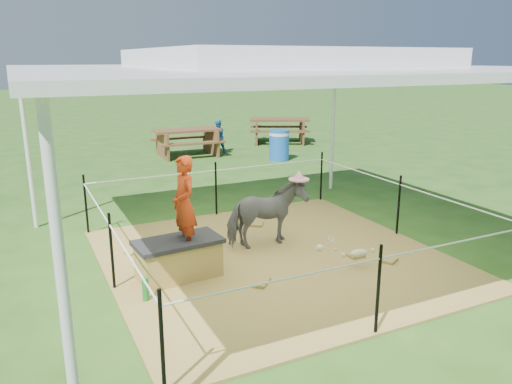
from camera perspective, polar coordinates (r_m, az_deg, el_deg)
name	(u,v)px	position (r m, az deg, el deg)	size (l,w,h in m)	color
ground	(274,259)	(7.23, 2.10, -7.64)	(90.00, 90.00, 0.00)	#2D5919
hay_patch	(274,258)	(7.22, 2.10, -7.53)	(4.60, 4.60, 0.03)	brown
canopy_tent	(276,66)	(6.67, 2.32, 14.22)	(6.30, 6.30, 2.90)	silver
rope_fence	(275,216)	(7.00, 2.15, -2.78)	(4.54, 4.54, 1.00)	black
straw_bale	(179,260)	(6.58, -8.81, -7.74)	(1.03, 0.51, 0.46)	#A78A3C
dark_cloth	(178,242)	(6.49, -8.91, -5.64)	(1.10, 0.57, 0.06)	black
woman	(184,197)	(6.33, -8.26, -0.52)	(0.45, 0.30, 1.24)	red
green_bottle	(145,289)	(6.09, -12.52, -10.75)	(0.08, 0.08, 0.29)	#1A7626
pony	(267,215)	(7.45, 1.21, -2.60)	(0.54, 1.18, 1.00)	#545359
pink_hat	(267,177)	(7.29, 1.24, 1.67)	(0.31, 0.31, 0.14)	pink
foal	(359,251)	(6.95, 11.68, -6.65)	(0.81, 0.45, 0.45)	beige
trash_barrel	(279,145)	(14.03, 2.67, 5.36)	(0.55, 0.55, 0.86)	blue
picnic_table_near	(187,143)	(14.81, -7.88, 5.63)	(1.89, 1.37, 0.79)	brown
picnic_table_far	(279,131)	(17.00, 2.67, 7.01)	(1.97, 1.42, 0.82)	#54371D
distant_person	(218,137)	(15.14, -4.40, 6.34)	(0.49, 0.38, 1.01)	#326ABD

